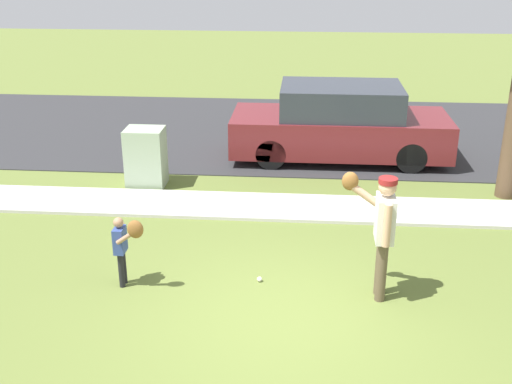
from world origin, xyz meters
name	(u,v)px	position (x,y,z in m)	size (l,w,h in m)	color
ground_plane	(288,211)	(0.00, 3.50, 0.00)	(48.00, 48.00, 0.00)	olive
sidewalk_strip	(288,207)	(0.00, 3.60, 0.03)	(36.00, 1.20, 0.06)	beige
road_surface	(295,131)	(0.00, 8.60, 0.01)	(36.00, 6.80, 0.02)	#2D2D30
person_adult	(381,224)	(1.29, 0.67, 1.08)	(0.69, 0.64, 1.73)	brown
person_child	(124,242)	(-2.16, 0.65, 0.70)	(0.46, 0.41, 1.08)	black
baseball	(260,279)	(-0.32, 0.93, 0.04)	(0.07, 0.07, 0.07)	white
utility_cabinet	(146,157)	(-2.84, 4.59, 0.58)	(0.74, 0.61, 1.16)	#9EB293
parked_suv_maroon	(340,124)	(1.01, 6.56, 0.79)	(4.70, 1.90, 1.63)	maroon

